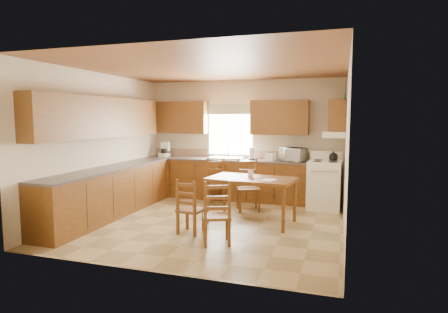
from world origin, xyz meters
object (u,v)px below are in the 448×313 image
(stove, at_px, (325,185))
(microwave, at_px, (293,154))
(chair_far_left, at_px, (216,182))
(dining_table, at_px, (251,200))
(chair_far_right, at_px, (248,185))
(chair_near_right, at_px, (217,212))
(chair_near_left, at_px, (191,206))

(stove, distance_m, microwave, 0.95)
(microwave, bearing_deg, chair_far_left, -134.61)
(dining_table, distance_m, chair_far_right, 0.84)
(microwave, relative_size, chair_near_right, 0.51)
(stove, distance_m, chair_near_left, 3.05)
(dining_table, relative_size, chair_far_left, 1.54)
(microwave, relative_size, chair_far_left, 0.50)
(stove, height_order, microwave, microwave)
(stove, xyz_separation_m, dining_table, (-1.19, -1.42, -0.08))
(chair_near_left, bearing_deg, dining_table, -123.10)
(chair_far_right, bearing_deg, stove, 1.38)
(chair_far_left, bearing_deg, chair_near_left, -107.79)
(chair_near_right, relative_size, chair_far_left, 0.98)
(microwave, bearing_deg, chair_near_left, -92.96)
(chair_near_right, xyz_separation_m, chair_far_right, (-0.03, 2.06, 0.04))
(stove, bearing_deg, chair_far_right, -153.24)
(dining_table, xyz_separation_m, chair_near_right, (-0.22, -1.26, 0.08))
(dining_table, bearing_deg, stove, 57.26)
(chair_near_left, relative_size, chair_far_right, 0.85)
(dining_table, xyz_separation_m, chair_far_left, (-1.03, 1.10, 0.09))
(dining_table, height_order, chair_far_right, chair_far_right)
(microwave, xyz_separation_m, chair_far_right, (-0.75, -0.94, -0.55))
(dining_table, height_order, chair_far_left, chair_far_left)
(chair_near_left, bearing_deg, chair_far_right, -99.61)
(microwave, relative_size, chair_far_right, 0.47)
(stove, relative_size, chair_near_right, 1.01)
(chair_near_left, xyz_separation_m, chair_far_left, (-0.25, 2.01, 0.05))
(dining_table, distance_m, chair_near_right, 1.28)
(microwave, relative_size, dining_table, 0.32)
(microwave, bearing_deg, chair_near_right, -80.61)
(stove, distance_m, chair_far_left, 2.24)
(stove, height_order, chair_far_right, chair_far_right)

